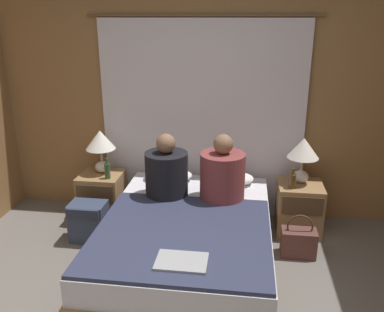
{
  "coord_description": "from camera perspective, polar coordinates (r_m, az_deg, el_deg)",
  "views": [
    {
      "loc": [
        0.45,
        -2.05,
        2.08
      ],
      "look_at": [
        0.0,
        1.29,
        0.9
      ],
      "focal_mm": 38.0,
      "sensor_mm": 36.0,
      "label": 1
    }
  ],
  "objects": [
    {
      "name": "laptop_on_bed",
      "position": [
        2.85,
        -1.47,
        -14.57
      ],
      "size": [
        0.35,
        0.24,
        0.02
      ],
      "color": "#9EA0A5",
      "rests_on": "blanket_on_bed"
    },
    {
      "name": "nightstand_right",
      "position": [
        4.23,
        14.76,
        -7.03
      ],
      "size": [
        0.43,
        0.43,
        0.51
      ],
      "color": "#937047",
      "rests_on": "ground_plane"
    },
    {
      "name": "lamp_right",
      "position": [
        4.07,
        15.34,
        0.59
      ],
      "size": [
        0.31,
        0.31,
        0.46
      ],
      "color": "silver",
      "rests_on": "nightstand_right"
    },
    {
      "name": "handbag_on_floor",
      "position": [
        3.87,
        14.72,
        -11.58
      ],
      "size": [
        0.31,
        0.18,
        0.41
      ],
      "color": "brown",
      "rests_on": "ground_plane"
    },
    {
      "name": "person_left_in_bed",
      "position": [
        3.77,
        -3.59,
        -2.32
      ],
      "size": [
        0.4,
        0.4,
        0.61
      ],
      "color": "black",
      "rests_on": "bed"
    },
    {
      "name": "wall_back",
      "position": [
        4.25,
        1.47,
        7.97
      ],
      "size": [
        4.37,
        0.06,
        2.5
      ],
      "color": "olive",
      "rests_on": "ground_plane"
    },
    {
      "name": "blanket_on_bed",
      "position": [
        3.21,
        -1.44,
        -10.86
      ],
      "size": [
        1.37,
        1.32,
        0.03
      ],
      "color": "#2D334C",
      "rests_on": "bed"
    },
    {
      "name": "person_right_in_bed",
      "position": [
        3.71,
        4.29,
        -2.63
      ],
      "size": [
        0.41,
        0.41,
        0.63
      ],
      "color": "brown",
      "rests_on": "bed"
    },
    {
      "name": "bed",
      "position": [
        3.59,
        -0.65,
        -11.88
      ],
      "size": [
        1.43,
        1.98,
        0.45
      ],
      "color": "#99754C",
      "rests_on": "ground_plane"
    },
    {
      "name": "pillow_right",
      "position": [
        4.14,
        5.23,
        -3.07
      ],
      "size": [
        0.49,
        0.32,
        0.12
      ],
      "color": "white",
      "rests_on": "bed"
    },
    {
      "name": "nightstand_left",
      "position": [
        4.44,
        -12.46,
        -5.53
      ],
      "size": [
        0.43,
        0.43,
        0.51
      ],
      "color": "#937047",
      "rests_on": "ground_plane"
    },
    {
      "name": "beer_bottle_on_left_stand",
      "position": [
        4.19,
        -11.8,
        -2.0
      ],
      "size": [
        0.06,
        0.06,
        0.22
      ],
      "color": "#2D4C28",
      "rests_on": "nightstand_left"
    },
    {
      "name": "lamp_left",
      "position": [
        4.29,
        -12.72,
        1.76
      ],
      "size": [
        0.31,
        0.31,
        0.46
      ],
      "color": "silver",
      "rests_on": "nightstand_left"
    },
    {
      "name": "curtain_panel",
      "position": [
        4.23,
        1.35,
        5.0
      ],
      "size": [
        2.3,
        0.03,
        2.08
      ],
      "color": "silver",
      "rests_on": "ground_plane"
    },
    {
      "name": "pillow_left",
      "position": [
        4.21,
        -3.34,
        -2.64
      ],
      "size": [
        0.49,
        0.32,
        0.12
      ],
      "color": "white",
      "rests_on": "bed"
    },
    {
      "name": "beer_bottle_on_right_stand",
      "position": [
        3.99,
        13.92,
        -3.38
      ],
      "size": [
        0.07,
        0.07,
        0.2
      ],
      "color": "#513819",
      "rests_on": "nightstand_right"
    },
    {
      "name": "backpack_on_floor",
      "position": [
        4.07,
        -14.32,
        -8.61
      ],
      "size": [
        0.35,
        0.26,
        0.38
      ],
      "color": "#333D56",
      "rests_on": "ground_plane"
    }
  ]
}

